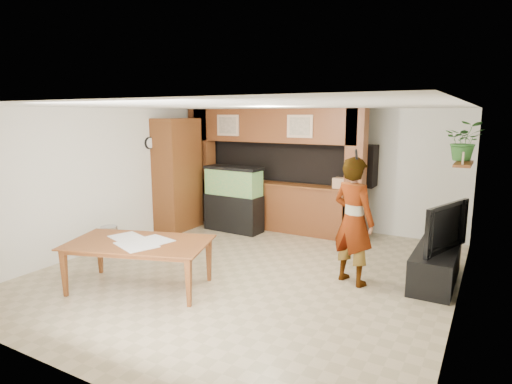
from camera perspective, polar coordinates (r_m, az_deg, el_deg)
The scene contains 22 objects.
floor at distance 6.98m, azimuth -0.87°, elevation -10.50°, with size 6.50×6.50×0.00m, color tan.
ceiling at distance 6.53m, azimuth -0.93°, elevation 11.35°, with size 6.50×6.50×0.00m, color white.
wall_back at distance 9.55m, azimuth 8.99°, elevation 3.07°, with size 6.00×6.00×0.00m, color silver.
wall_left at distance 8.53m, azimuth -18.58°, elevation 1.81°, with size 6.50×6.50×0.00m, color silver.
wall_right at distance 5.77m, azimuth 25.82°, elevation -2.54°, with size 6.50×6.50×0.00m, color silver.
partition at distance 9.37m, azimuth 2.22°, elevation 3.13°, with size 4.20×0.99×2.60m.
wall_clock at distance 9.14m, azimuth -13.99°, elevation 6.35°, with size 0.05×0.25×0.25m.
wall_shelf at distance 7.64m, azimuth 25.93°, elevation 3.40°, with size 0.25×0.90×0.04m, color brown.
pantry_cabinet at distance 9.43m, azimuth -10.43°, elevation 2.32°, with size 0.60×0.98×2.40m, color brown.
trash_can at distance 8.09m, azimuth -18.92°, elevation -6.17°, with size 0.29×0.29×0.53m, color #B2B2B7.
aquarium at distance 9.17m, azimuth -2.99°, elevation -1.02°, with size 1.26×0.47×1.40m.
tv_stand at distance 7.00m, azimuth 22.82°, elevation -9.02°, with size 0.57×1.56×0.52m, color black.
television at distance 6.83m, azimuth 23.17°, elevation -4.16°, with size 1.22×0.16×0.70m, color black.
photo_frame at distance 7.37m, azimuth 25.87°, elevation 4.09°, with size 0.03×0.14×0.19m, color tan.
potted_plant at distance 7.92m, azimuth 26.06°, elevation 6.13°, with size 0.59×0.51×0.66m, color #2F692A.
person at distance 6.42m, azimuth 12.86°, elevation -3.78°, with size 0.69×0.45×1.89m, color #9F8957.
microphone at distance 6.09m, azimuth 13.24°, elevation 4.87°, with size 0.04×0.04×0.16m, color black.
dining_table at distance 6.41m, azimuth -15.37°, elevation -9.49°, with size 1.99×1.11×0.70m, color brown.
newspaper_a at distance 6.57m, azimuth -16.71°, elevation -5.84°, with size 0.55×0.40×0.01m, color silver.
newspaper_b at distance 6.18m, azimuth -15.66°, elevation -6.80°, with size 0.60×0.43×0.01m, color silver.
newspaper_c at distance 6.34m, azimuth -13.28°, elevation -6.26°, with size 0.50×0.36×0.01m, color silver.
counter_box at distance 8.60m, azimuth 11.33°, elevation 1.16°, with size 0.31×0.21×0.21m, color tan.
Camera 1 is at (3.30, -5.64, 2.48)m, focal length 30.00 mm.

